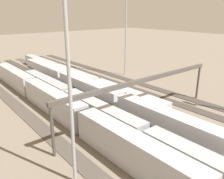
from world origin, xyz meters
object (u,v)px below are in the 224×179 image
(train_on_track_3, at_px, (73,76))
(light_mast_2, at_px, (126,14))
(light_mast_1, at_px, (67,51))
(train_on_track_4, at_px, (88,90))
(train_on_track_6, at_px, (53,102))
(train_on_track_5, at_px, (136,132))
(signal_gantry, at_px, (145,83))

(train_on_track_3, relative_size, light_mast_2, 2.19)
(light_mast_1, bearing_deg, train_on_track_4, -37.45)
(train_on_track_6, height_order, light_mast_1, light_mast_1)
(train_on_track_5, bearing_deg, train_on_track_6, 14.05)
(light_mast_1, relative_size, light_mast_2, 0.81)
(light_mast_2, bearing_deg, signal_gantry, 143.25)
(train_on_track_5, bearing_deg, light_mast_2, -40.40)
(train_on_track_5, height_order, light_mast_2, light_mast_2)
(train_on_track_5, relative_size, train_on_track_4, 1.27)
(train_on_track_4, distance_m, light_mast_2, 32.12)
(train_on_track_3, height_order, signal_gantry, signal_gantry)
(train_on_track_5, bearing_deg, signal_gantry, -54.65)
(light_mast_2, distance_m, signal_gantry, 37.70)
(train_on_track_3, xyz_separation_m, signal_gantry, (-31.84, 2.50, 5.73))
(train_on_track_3, bearing_deg, light_mast_1, 149.74)
(train_on_track_3, relative_size, signal_gantry, 1.79)
(train_on_track_5, relative_size, train_on_track_6, 1.27)
(train_on_track_3, distance_m, light_mast_1, 47.33)
(signal_gantry, bearing_deg, train_on_track_5, 125.35)
(train_on_track_6, xyz_separation_m, signal_gantry, (-14.66, -12.50, 5.11))
(train_on_track_5, height_order, train_on_track_3, train_on_track_5)
(train_on_track_6, xyz_separation_m, light_mast_2, (13.83, -33.77, 17.65))
(train_on_track_3, height_order, light_mast_2, light_mast_2)
(train_on_track_6, bearing_deg, train_on_track_5, -165.95)
(train_on_track_5, xyz_separation_m, train_on_track_6, (19.98, 5.00, 0.55))
(train_on_track_4, bearing_deg, train_on_track_5, 166.84)
(train_on_track_5, xyz_separation_m, train_on_track_3, (37.16, -10.00, -0.06))
(train_on_track_5, distance_m, train_on_track_6, 20.61)
(train_on_track_6, height_order, signal_gantry, signal_gantry)
(train_on_track_4, xyz_separation_m, light_mast_2, (12.43, -23.77, 17.67))
(light_mast_1, xyz_separation_m, light_mast_2, (35.46, -41.41, 3.41))
(signal_gantry, bearing_deg, train_on_track_6, 40.45)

